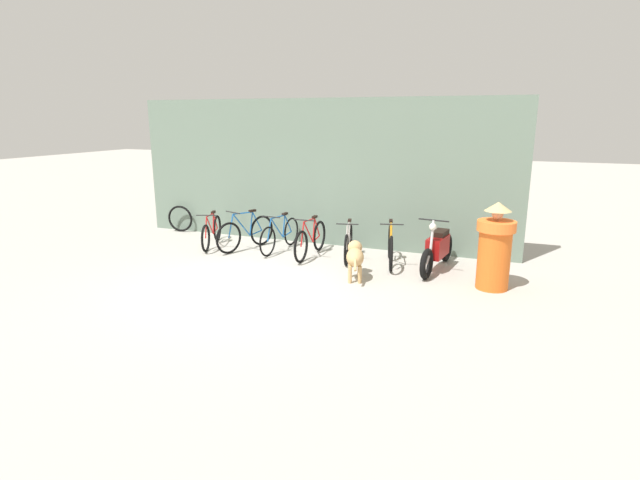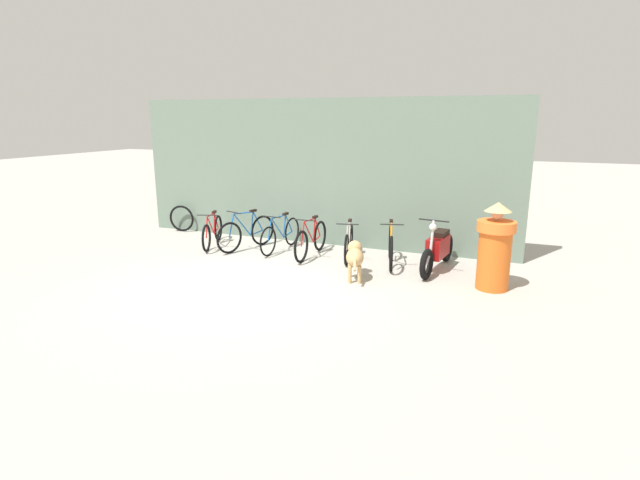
# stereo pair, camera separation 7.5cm
# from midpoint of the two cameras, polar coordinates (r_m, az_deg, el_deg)

# --- Properties ---
(ground_plane) EXTENTS (60.00, 60.00, 0.00)m
(ground_plane) POSITION_cam_midpoint_polar(r_m,az_deg,el_deg) (9.10, -9.11, -5.29)
(ground_plane) COLOR #ADA89E
(shop_wall_back) EXTENTS (9.35, 0.20, 3.38)m
(shop_wall_back) POSITION_cam_midpoint_polar(r_m,az_deg,el_deg) (11.83, -0.66, 7.72)
(shop_wall_back) COLOR slate
(shop_wall_back) RESTS_ON ground
(bicycle_0) EXTENTS (0.64, 1.62, 0.82)m
(bicycle_0) POSITION_cam_midpoint_polar(r_m,az_deg,el_deg) (11.97, -12.45, 0.89)
(bicycle_0) COLOR black
(bicycle_0) RESTS_ON ground
(bicycle_1) EXTENTS (0.63, 1.64, 0.92)m
(bicycle_1) POSITION_cam_midpoint_polar(r_m,az_deg,el_deg) (11.53, -8.66, 0.78)
(bicycle_1) COLOR black
(bicycle_1) RESTS_ON ground
(bicycle_2) EXTENTS (0.46, 1.74, 0.86)m
(bicycle_2) POSITION_cam_midpoint_polar(r_m,az_deg,el_deg) (11.34, -4.78, 0.57)
(bicycle_2) COLOR black
(bicycle_2) RESTS_ON ground
(bicycle_3) EXTENTS (0.46, 1.74, 0.89)m
(bicycle_3) POSITION_cam_midpoint_polar(r_m,az_deg,el_deg) (10.83, -1.28, -0.01)
(bicycle_3) COLOR black
(bicycle_3) RESTS_ON ground
(bicycle_4) EXTENTS (0.53, 1.63, 0.84)m
(bicycle_4) POSITION_cam_midpoint_polar(r_m,az_deg,el_deg) (10.69, 3.07, -0.32)
(bicycle_4) COLOR black
(bicycle_4) RESTS_ON ground
(bicycle_5) EXTENTS (0.57, 1.65, 0.93)m
(bicycle_5) POSITION_cam_midpoint_polar(r_m,az_deg,el_deg) (10.32, 7.84, -0.75)
(bicycle_5) COLOR black
(bicycle_5) RESTS_ON ground
(motorcycle) EXTENTS (0.58, 1.96, 1.09)m
(motorcycle) POSITION_cam_midpoint_polar(r_m,az_deg,el_deg) (10.11, 13.06, -1.02)
(motorcycle) COLOR black
(motorcycle) RESTS_ON ground
(stray_dog) EXTENTS (0.53, 1.05, 0.67)m
(stray_dog) POSITION_cam_midpoint_polar(r_m,az_deg,el_deg) (9.32, 3.79, -1.82)
(stray_dog) COLOR tan
(stray_dog) RESTS_ON ground
(person_in_robes) EXTENTS (0.70, 0.70, 1.55)m
(person_in_robes) POSITION_cam_midpoint_polar(r_m,az_deg,el_deg) (9.20, 19.13, -0.74)
(person_in_robes) COLOR orange
(person_in_robes) RESTS_ON ground
(spare_tire_left) EXTENTS (0.70, 0.15, 0.70)m
(spare_tire_left) POSITION_cam_midpoint_polar(r_m,az_deg,el_deg) (13.69, -15.84, 2.36)
(spare_tire_left) COLOR black
(spare_tire_left) RESTS_ON ground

